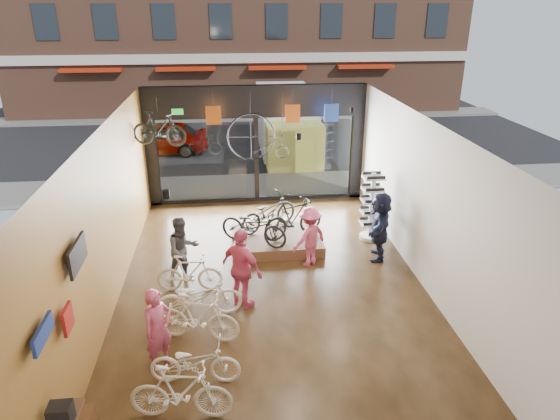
{
  "coord_description": "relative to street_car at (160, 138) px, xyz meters",
  "views": [
    {
      "loc": [
        -0.92,
        -9.62,
        6.15
      ],
      "look_at": [
        0.28,
        1.4,
        1.52
      ],
      "focal_mm": 32.0,
      "sensor_mm": 36.0,
      "label": 1
    }
  ],
  "objects": [
    {
      "name": "ground_plane",
      "position": [
        3.82,
        -12.0,
        -0.72
      ],
      "size": [
        7.0,
        12.0,
        0.04
      ],
      "primitive_type": "cube",
      "color": "black",
      "rests_on": "ground"
    },
    {
      "name": "ceiling",
      "position": [
        3.82,
        -12.0,
        3.12
      ],
      "size": [
        7.0,
        12.0,
        0.04
      ],
      "primitive_type": "cube",
      "color": "black",
      "rests_on": "ground"
    },
    {
      "name": "wall_left",
      "position": [
        0.3,
        -12.0,
        1.2
      ],
      "size": [
        0.04,
        12.0,
        3.8
      ],
      "primitive_type": "cube",
      "color": "olive",
      "rests_on": "ground"
    },
    {
      "name": "wall_right",
      "position": [
        7.34,
        -12.0,
        1.2
      ],
      "size": [
        0.04,
        12.0,
        3.8
      ],
      "primitive_type": "cube",
      "color": "beige",
      "rests_on": "ground"
    },
    {
      "name": "storefront",
      "position": [
        3.82,
        -6.0,
        1.2
      ],
      "size": [
        7.0,
        0.26,
        3.8
      ],
      "primitive_type": null,
      "color": "black",
      "rests_on": "ground"
    },
    {
      "name": "exit_sign",
      "position": [
        1.42,
        -6.12,
        2.35
      ],
      "size": [
        0.35,
        0.06,
        0.18
      ],
      "primitive_type": "cube",
      "color": "#198C26",
      "rests_on": "storefront"
    },
    {
      "name": "street_road",
      "position": [
        3.82,
        3.0,
        -0.71
      ],
      "size": [
        30.0,
        18.0,
        0.02
      ],
      "primitive_type": "cube",
      "color": "black",
      "rests_on": "ground"
    },
    {
      "name": "sidewalk_near",
      "position": [
        3.82,
        -4.8,
        -0.64
      ],
      "size": [
        30.0,
        2.4,
        0.12
      ],
      "primitive_type": "cube",
      "color": "slate",
      "rests_on": "ground"
    },
    {
      "name": "sidewalk_far",
      "position": [
        3.82,
        7.0,
        -0.64
      ],
      "size": [
        30.0,
        2.0,
        0.12
      ],
      "primitive_type": "cube",
      "color": "slate",
      "rests_on": "ground"
    },
    {
      "name": "street_car",
      "position": [
        0.0,
        0.0,
        0.0
      ],
      "size": [
        4.13,
        1.66,
        1.41
      ],
      "primitive_type": "imported",
      "rotation": [
        0.0,
        0.0,
        -1.57
      ],
      "color": "gray",
      "rests_on": "street_road"
    },
    {
      "name": "box_truck",
      "position": [
        5.48,
        -1.0,
        0.64
      ],
      "size": [
        2.27,
        6.81,
        2.68
      ],
      "primitive_type": null,
      "color": "silver",
      "rests_on": "street_road"
    },
    {
      "name": "floor_bike_1",
      "position": [
        2.01,
        -15.37,
        -0.21
      ],
      "size": [
        1.7,
        0.68,
        0.99
      ],
      "primitive_type": "imported",
      "rotation": [
        0.0,
        0.0,
        1.44
      ],
      "color": "silver",
      "rests_on": "ground_plane"
    },
    {
      "name": "floor_bike_2",
      "position": [
        2.19,
        -14.58,
        -0.29
      ],
      "size": [
        1.62,
        0.71,
        0.83
      ],
      "primitive_type": "imported",
      "rotation": [
        0.0,
        0.0,
        1.46
      ],
      "color": "silver",
      "rests_on": "ground_plane"
    },
    {
      "name": "floor_bike_3",
      "position": [
        2.19,
        -13.39,
        -0.2
      ],
      "size": [
        1.75,
        0.92,
        1.01
      ],
      "primitive_type": "imported",
      "rotation": [
        0.0,
        0.0,
        1.29
      ],
      "color": "silver",
      "rests_on": "ground_plane"
    },
    {
      "name": "floor_bike_4",
      "position": [
        2.18,
        -12.6,
        -0.23
      ],
      "size": [
        1.83,
        0.77,
        0.94
      ],
      "primitive_type": "imported",
      "rotation": [
        0.0,
        0.0,
        1.66
      ],
      "color": "silver",
      "rests_on": "ground_plane"
    },
    {
      "name": "floor_bike_5",
      "position": [
        1.92,
        -11.54,
        -0.25
      ],
      "size": [
        1.52,
        0.52,
        0.9
      ],
      "primitive_type": "imported",
      "rotation": [
        0.0,
        0.0,
        1.5
      ],
      "color": "silver",
      "rests_on": "ground_plane"
    },
    {
      "name": "display_platform",
      "position": [
        4.11,
        -9.48,
        -0.55
      ],
      "size": [
        2.4,
        1.8,
        0.3
      ],
      "primitive_type": "cube",
      "color": "brown",
      "rests_on": "ground_plane"
    },
    {
      "name": "display_bike_left",
      "position": [
        3.49,
        -9.87,
        0.09
      ],
      "size": [
        1.95,
        1.54,
        0.99
      ],
      "primitive_type": "imported",
      "rotation": [
        0.0,
        0.0,
        1.02
      ],
      "color": "black",
      "rests_on": "display_platform"
    },
    {
      "name": "display_bike_mid",
      "position": [
        4.57,
        -9.58,
        0.14
      ],
      "size": [
        1.84,
        1.2,
        1.08
      ],
      "primitive_type": "imported",
      "rotation": [
        0.0,
        0.0,
        2.0
      ],
      "color": "black",
      "rests_on": "display_platform"
    },
    {
      "name": "display_bike_right",
      "position": [
        3.95,
        -8.99,
        0.09
      ],
      "size": [
        1.91,
        1.58,
        0.98
      ],
      "primitive_type": "imported",
      "rotation": [
        0.0,
        0.0,
        2.17
      ],
      "color": "black",
      "rests_on": "display_platform"
    },
    {
      "name": "customer_0",
      "position": [
        1.55,
        -14.1,
        0.09
      ],
      "size": [
        0.68,
        0.68,
        1.59
      ],
      "primitive_type": "imported",
      "rotation": [
        0.0,
        0.0,
        0.8
      ],
      "color": "#CC4C72",
      "rests_on": "ground_plane"
    },
    {
      "name": "customer_1",
      "position": [
        1.77,
        -11.09,
        0.12
      ],
      "size": [
        1.0,
        0.93,
        1.64
      ],
      "primitive_type": "imported",
      "rotation": [
        0.0,
        0.0,
        0.51
      ],
      "color": "#3F3F44",
      "rests_on": "ground_plane"
    },
    {
      "name": "customer_2",
      "position": [
        3.1,
        -12.31,
        0.22
      ],
      "size": [
        1.08,
        1.08,
        1.84
      ],
      "primitive_type": "imported",
      "rotation": [
        0.0,
        0.0,
        2.36
      ],
      "color": "#CC4C72",
      "rests_on": "ground_plane"
    },
    {
      "name": "customer_3",
      "position": [
        4.83,
        -10.62,
        0.08
      ],
      "size": [
        1.16,
        1.04,
        1.56
      ],
      "primitive_type": "imported",
      "rotation": [
        0.0,
        0.0,
        3.73
      ],
      "color": "#CC4C72",
      "rests_on": "ground_plane"
    },
    {
      "name": "customer_5",
      "position": [
        6.66,
        -10.43,
        0.2
      ],
      "size": [
        1.03,
        1.76,
        1.8
      ],
      "primitive_type": "imported",
      "rotation": [
        0.0,
        0.0,
        4.4
      ],
      "color": "#161C33",
      "rests_on": "ground_plane"
    },
    {
      "name": "sunglasses_rack",
      "position": [
        6.77,
        -9.29,
        0.26
      ],
      "size": [
        0.6,
        0.5,
        1.93
      ],
      "primitive_type": null,
      "rotation": [
        0.0,
        0.0,
        -0.07
      ],
      "color": "white",
      "rests_on": "ground_plane"
    },
    {
      "name": "wall_merch",
      "position": [
        0.44,
        -15.5,
        0.6
      ],
      "size": [
        0.4,
        2.4,
        2.6
      ],
      "primitive_type": null,
      "color": "navy",
      "rests_on": "wall_left"
    },
    {
      "name": "penny_farthing",
      "position": [
        3.87,
        -7.49,
        1.8
      ],
      "size": [
        1.73,
        0.06,
        1.38
      ],
      "primitive_type": null,
      "color": "black",
      "rests_on": "ceiling"
    },
    {
      "name": "hung_bike",
      "position": [
        1.04,
        -7.8,
        2.22
      ],
      "size": [
        1.64,
        0.91,
        0.95
      ],
      "primitive_type": "imported",
      "rotation": [
        0.0,
        0.0,
        1.26
      ],
      "color": "black",
      "rests_on": "ceiling"
    },
    {
      "name": "jersey_left",
      "position": [
        2.52,
        -6.8,
        2.35
      ],
      "size": [
        0.45,
        0.03,
        0.55
      ],
      "primitive_type": "cube",
      "color": "#CC5919",
      "rests_on": "ceiling"
    },
    {
      "name": "jersey_mid",
      "position": [
        4.89,
        -6.8,
        2.35
      ],
      "size": [
        0.45,
        0.03,
        0.55
      ],
      "primitive_type": "cube",
      "color": "#CC5919",
      "rests_on": "ceiling"
    },
    {
      "name": "jersey_right",
      "position": [
        6.08,
        -6.8,
        2.35
      ],
      "size": [
        0.45,
        0.03,
        0.55
      ],
      "primitive_type": "cube",
      "color": "#1E3F99",
      "rests_on": "ceiling"
    }
  ]
}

